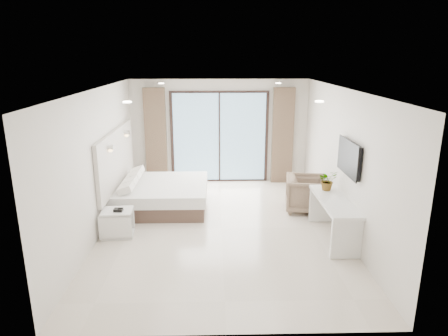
% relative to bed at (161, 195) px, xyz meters
% --- Properties ---
extents(ground, '(6.20, 6.20, 0.00)m').
position_rel_bed_xyz_m(ground, '(1.32, -1.17, -0.29)').
color(ground, beige).
rests_on(ground, ground).
extents(room_shell, '(4.62, 6.22, 2.72)m').
position_rel_bed_xyz_m(room_shell, '(1.12, -0.31, 1.29)').
color(room_shell, silver).
rests_on(room_shell, ground).
extents(bed, '(1.97, 1.88, 0.69)m').
position_rel_bed_xyz_m(bed, '(0.00, 0.00, 0.00)').
color(bed, brown).
rests_on(bed, ground).
extents(nightstand, '(0.59, 0.50, 0.51)m').
position_rel_bed_xyz_m(nightstand, '(-0.63, -1.45, -0.03)').
color(nightstand, white).
rests_on(nightstand, ground).
extents(phone, '(0.17, 0.13, 0.05)m').
position_rel_bed_xyz_m(phone, '(-0.59, -1.50, 0.25)').
color(phone, black).
rests_on(phone, nightstand).
extents(console_desk, '(0.53, 1.71, 0.77)m').
position_rel_bed_xyz_m(console_desk, '(3.36, -1.66, 0.28)').
color(console_desk, white).
rests_on(console_desk, ground).
extents(plant, '(0.46, 0.48, 0.31)m').
position_rel_bed_xyz_m(plant, '(3.36, -1.13, 0.63)').
color(plant, '#33662D').
rests_on(plant, console_desk).
extents(armchair, '(0.89, 0.93, 0.84)m').
position_rel_bed_xyz_m(armchair, '(3.17, -0.26, 0.13)').
color(armchair, '#816E54').
rests_on(armchair, ground).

